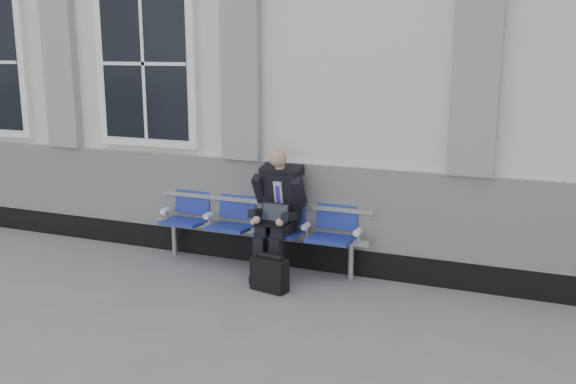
% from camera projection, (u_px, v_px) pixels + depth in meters
% --- Properties ---
extents(ground, '(70.00, 70.00, 0.00)m').
position_uv_depth(ground, '(49.00, 282.00, 6.81)').
color(ground, slate).
rests_on(ground, ground).
extents(station_building, '(14.40, 4.40, 4.49)m').
position_uv_depth(station_building, '(205.00, 62.00, 9.46)').
color(station_building, silver).
rests_on(station_building, ground).
extents(bench, '(2.60, 0.47, 0.91)m').
position_uv_depth(bench, '(258.00, 219.00, 7.19)').
color(bench, '#9EA0A3').
rests_on(bench, ground).
extents(businessman, '(0.55, 0.74, 1.39)m').
position_uv_depth(businessman, '(278.00, 207.00, 6.92)').
color(businessman, black).
rests_on(businessman, ground).
extents(briefcase, '(0.41, 0.23, 0.39)m').
position_uv_depth(briefcase, '(269.00, 274.00, 6.53)').
color(briefcase, black).
rests_on(briefcase, ground).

